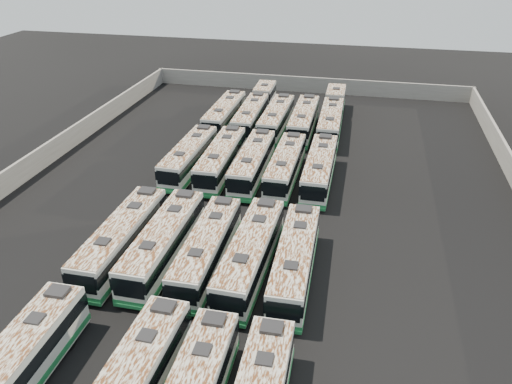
% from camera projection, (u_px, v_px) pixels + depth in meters
% --- Properties ---
extents(ground, '(140.00, 140.00, 0.00)m').
position_uv_depth(ground, '(250.00, 220.00, 40.81)').
color(ground, black).
rests_on(ground, ground).
extents(perimeter_wall, '(45.20, 73.20, 2.20)m').
position_uv_depth(perimeter_wall, '(250.00, 208.00, 40.29)').
color(perimeter_wall, slate).
rests_on(perimeter_wall, ground).
extents(bus_front_far_left, '(2.43, 11.04, 3.10)m').
position_uv_depth(bus_front_far_left, '(12.00, 371.00, 24.95)').
color(bus_front_far_left, beige).
rests_on(bus_front_far_left, ground).
extents(bus_midfront_far_left, '(2.40, 11.21, 3.15)m').
position_uv_depth(bus_midfront_far_left, '(122.00, 239.00, 35.47)').
color(bus_midfront_far_left, beige).
rests_on(bus_midfront_far_left, ground).
extents(bus_midfront_left, '(2.43, 11.20, 3.15)m').
position_uv_depth(bus_midfront_left, '(163.00, 242.00, 35.06)').
color(bus_midfront_left, beige).
rests_on(bus_midfront_left, ground).
extents(bus_midfront_center, '(2.40, 10.78, 3.03)m').
position_uv_depth(bus_midfront_center, '(207.00, 249.00, 34.45)').
color(bus_midfront_center, beige).
rests_on(bus_midfront_center, ground).
extents(bus_midfront_right, '(2.67, 11.31, 3.17)m').
position_uv_depth(bus_midfront_right, '(251.00, 254.00, 33.77)').
color(bus_midfront_right, beige).
rests_on(bus_midfront_right, ground).
extents(bus_midfront_far_right, '(2.56, 10.97, 3.07)m').
position_uv_depth(bus_midfront_far_right, '(295.00, 261.00, 33.23)').
color(bus_midfront_far_right, beige).
rests_on(bus_midfront_far_right, ground).
extents(bus_midback_far_left, '(2.49, 10.85, 3.04)m').
position_uv_depth(bus_midback_far_left, '(189.00, 157.00, 48.17)').
color(bus_midback_far_left, beige).
rests_on(bus_midback_far_left, ground).
extents(bus_midback_left, '(2.54, 11.11, 3.12)m').
position_uv_depth(bus_midback_left, '(221.00, 159.00, 47.57)').
color(bus_midback_left, beige).
rests_on(bus_midback_left, ground).
extents(bus_midback_center, '(2.39, 10.98, 3.09)m').
position_uv_depth(bus_midback_center, '(252.00, 163.00, 46.87)').
color(bus_midback_center, beige).
rests_on(bus_midback_center, ground).
extents(bus_midback_right, '(2.35, 10.76, 3.02)m').
position_uv_depth(bus_midback_right, '(285.00, 166.00, 46.33)').
color(bus_midback_right, beige).
rests_on(bus_midback_right, ground).
extents(bus_midback_far_right, '(2.33, 10.98, 3.09)m').
position_uv_depth(bus_midback_far_right, '(320.00, 169.00, 45.71)').
color(bus_midback_far_right, beige).
rests_on(bus_midback_far_right, ground).
extents(bus_back_far_left, '(2.41, 11.13, 3.13)m').
position_uv_depth(bus_back_far_left, '(225.00, 115.00, 58.72)').
color(bus_back_far_left, beige).
rests_on(bus_back_far_left, ground).
extents(bus_back_left, '(2.64, 16.94, 3.06)m').
position_uv_depth(bus_back_left, '(255.00, 109.00, 60.61)').
color(bus_back_left, beige).
rests_on(bus_back_left, ground).
extents(bus_back_center, '(2.49, 11.05, 3.10)m').
position_uv_depth(bus_back_center, '(276.00, 119.00, 57.45)').
color(bus_back_center, beige).
rests_on(bus_back_center, ground).
extents(bus_back_right, '(2.44, 11.18, 3.14)m').
position_uv_depth(bus_back_right, '(304.00, 120.00, 56.96)').
color(bus_back_right, beige).
rests_on(bus_back_right, ground).
extents(bus_back_far_right, '(2.64, 17.17, 3.11)m').
position_uv_depth(bus_back_far_right, '(332.00, 114.00, 58.87)').
color(bus_back_far_right, beige).
rests_on(bus_back_far_right, ground).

